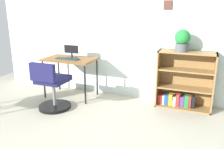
% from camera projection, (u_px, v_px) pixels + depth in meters
% --- Properties ---
extents(wall_back, '(5.20, 0.12, 2.49)m').
position_uv_depth(wall_back, '(126.00, 28.00, 4.12)').
color(wall_back, silver).
rests_on(wall_back, ground_plane).
extents(desk, '(0.91, 0.56, 0.72)m').
position_uv_depth(desk, '(70.00, 62.00, 4.19)').
color(desk, brown).
rests_on(desk, ground_plane).
extents(monitor, '(0.27, 0.18, 0.23)m').
position_uv_depth(monitor, '(71.00, 52.00, 4.18)').
color(monitor, '#262628').
rests_on(monitor, desk).
extents(keyboard, '(0.42, 0.12, 0.02)m').
position_uv_depth(keyboard, '(67.00, 59.00, 4.10)').
color(keyboard, '#1B3031').
rests_on(keyboard, desk).
extents(office_chair, '(0.52, 0.55, 0.80)m').
position_uv_depth(office_chair, '(52.00, 88.00, 3.72)').
color(office_chair, black).
rests_on(office_chair, ground_plane).
extents(bookshelf_low, '(0.88, 0.30, 0.93)m').
position_uv_depth(bookshelf_low, '(184.00, 83.00, 3.81)').
color(bookshelf_low, olive).
rests_on(bookshelf_low, ground_plane).
extents(potted_plant_on_shelf, '(0.24, 0.24, 0.34)m').
position_uv_depth(potted_plant_on_shelf, '(182.00, 40.00, 3.59)').
color(potted_plant_on_shelf, '#474C51').
rests_on(potted_plant_on_shelf, bookshelf_low).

